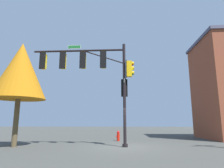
% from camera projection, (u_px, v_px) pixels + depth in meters
% --- Properties ---
extents(ground_plane, '(120.00, 120.00, 0.00)m').
position_uv_depth(ground_plane, '(125.00, 147.00, 12.58)').
color(ground_plane, '#41423D').
extents(signal_pole_assembly, '(7.14, 1.15, 7.01)m').
position_uv_depth(signal_pole_assembly, '(96.00, 71.00, 13.74)').
color(signal_pole_assembly, black).
rests_on(signal_pole_assembly, ground_plane).
extents(fire_hydrant, '(0.33, 0.24, 0.83)m').
position_uv_depth(fire_hydrant, '(118.00, 136.00, 16.78)').
color(fire_hydrant, red).
rests_on(fire_hydrant, ground_plane).
extents(tree_near, '(3.58, 3.58, 7.07)m').
position_uv_depth(tree_near, '(21.00, 71.00, 13.57)').
color(tree_near, brown).
rests_on(tree_near, ground_plane).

